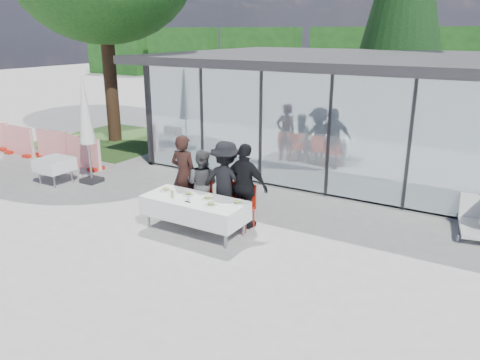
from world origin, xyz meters
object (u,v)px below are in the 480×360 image
(plate_b, at_px, (189,194))
(market_umbrella, at_px, (85,116))
(lounger, at_px, (475,221))
(diner_b, at_px, (202,184))
(diner_chair_a, at_px, (184,191))
(diner_chair_d, at_px, (244,204))
(diner_a, at_px, (184,175))
(plate_a, at_px, (166,189))
(plate_c, at_px, (208,198))
(dining_table, at_px, (195,208))
(diner_d, at_px, (245,186))
(plate_extra, at_px, (211,204))
(diner_chair_c, at_px, (225,200))
(construction_barriers, at_px, (7,139))
(folded_eyeglasses, at_px, (188,202))
(spare_table_left, at_px, (55,165))
(plate_d, at_px, (237,202))
(diner_chair_b, at_px, (202,195))
(juice_bottle, at_px, (172,194))
(diner_c, at_px, (226,183))

(plate_b, distance_m, market_umbrella, 4.62)
(lounger, bearing_deg, diner_b, -157.42)
(diner_chair_a, height_order, diner_b, diner_b)
(diner_chair_d, bearing_deg, market_umbrella, 174.45)
(diner_a, bearing_deg, plate_a, 87.49)
(diner_chair_a, distance_m, plate_c, 1.28)
(dining_table, distance_m, diner_d, 1.18)
(plate_c, bearing_deg, plate_extra, -45.20)
(diner_b, height_order, diner_chair_c, diner_b)
(diner_a, height_order, lounger, diner_a)
(plate_extra, relative_size, construction_barriers, 0.03)
(diner_chair_c, distance_m, folded_eyeglasses, 1.05)
(diner_chair_a, xyz_separation_m, construction_barriers, (-9.02, 1.50, -0.10))
(diner_a, xyz_separation_m, spare_table_left, (-4.47, -0.11, -0.39))
(plate_d, bearing_deg, diner_chair_c, 140.35)
(plate_extra, bearing_deg, spare_table_left, 172.17)
(lounger, bearing_deg, plate_b, -151.43)
(diner_chair_a, height_order, market_umbrella, market_umbrella)
(diner_chair_b, height_order, construction_barriers, construction_barriers)
(diner_chair_d, bearing_deg, plate_extra, -106.79)
(dining_table, bearing_deg, diner_chair_c, 68.63)
(juice_bottle, relative_size, market_umbrella, 0.05)
(market_umbrella, bearing_deg, plate_c, -13.17)
(plate_d, height_order, juice_bottle, juice_bottle)
(diner_c, xyz_separation_m, plate_b, (-0.54, -0.65, -0.16))
(plate_b, bearing_deg, diner_d, 32.19)
(dining_table, relative_size, market_umbrella, 0.75)
(diner_d, relative_size, plate_a, 6.80)
(construction_barriers, bearing_deg, diner_b, -8.76)
(diner_d, distance_m, plate_extra, 0.97)
(dining_table, relative_size, diner_chair_a, 2.32)
(diner_chair_d, xyz_separation_m, plate_extra, (-0.27, -0.88, 0.24))
(dining_table, bearing_deg, diner_b, 114.06)
(diner_b, bearing_deg, plate_d, 150.67)
(spare_table_left, bearing_deg, dining_table, -7.17)
(diner_chair_c, bearing_deg, juice_bottle, -128.74)
(diner_chair_d, xyz_separation_m, plate_d, (0.13, -0.52, 0.24))
(diner_chair_a, height_order, plate_c, diner_chair_a)
(plate_extra, bearing_deg, plate_d, 42.09)
(diner_a, xyz_separation_m, diner_d, (1.65, 0.00, -0.00))
(diner_a, relative_size, plate_extra, 6.83)
(diner_chair_a, distance_m, diner_chair_b, 0.51)
(diner_b, relative_size, folded_eyeglasses, 11.46)
(dining_table, xyz_separation_m, diner_b, (-0.35, 0.78, 0.26))
(diner_chair_d, relative_size, lounger, 0.69)
(diner_chair_d, height_order, plate_b, diner_chair_d)
(diner_a, xyz_separation_m, construction_barriers, (-9.02, 1.47, -0.50))
(plate_d, relative_size, construction_barriers, 0.03)
(diner_chair_c, relative_size, plate_c, 3.53)
(diner_d, bearing_deg, spare_table_left, 3.65)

